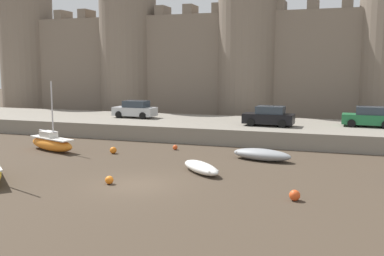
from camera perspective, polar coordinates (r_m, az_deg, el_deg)
ground_plane at (r=23.80m, az=-7.22°, el=-7.19°), size 160.00×160.00×0.00m
quay_road at (r=39.91m, az=3.81°, el=-0.10°), size 70.58×10.00×1.29m
castle at (r=50.38m, az=7.18°, el=9.23°), size 66.13×7.54×19.07m
rowboat_foreground_right at (r=29.92m, az=8.85°, el=-3.33°), size 4.19×2.22×0.76m
sailboat_midflat_left at (r=34.43m, az=-17.41°, el=-1.82°), size 4.82×2.75×5.10m
rowboat_foreground_centre at (r=26.13m, az=1.15°, el=-5.01°), size 3.32×3.27×0.64m
mooring_buoy_mid_mud at (r=21.41m, az=12.91°, el=-8.33°), size 0.51×0.51×0.51m
mooring_buoy_near_channel at (r=32.33m, az=-9.97°, el=-2.80°), size 0.48×0.48×0.48m
mooring_buoy_near_shore at (r=33.30m, az=-2.15°, el=-2.47°), size 0.37×0.37×0.37m
mooring_buoy_off_centre at (r=24.12m, az=-10.46°, el=-6.51°), size 0.44×0.44×0.44m
car_quay_centre_east at (r=39.00m, az=21.58°, el=1.29°), size 4.16×1.99×1.62m
car_quay_centre_west at (r=43.07m, az=-7.24°, el=2.35°), size 4.16×1.99×1.62m
car_quay_west at (r=37.37m, az=9.74°, el=1.46°), size 4.16×1.99×1.62m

